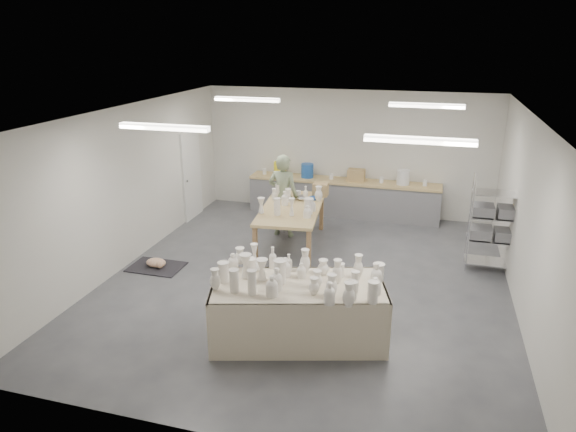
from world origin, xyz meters
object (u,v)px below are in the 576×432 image
(drying_table, at_px, (298,308))
(red_stool, at_px, (287,220))
(work_table, at_px, (295,206))
(potter, at_px, (283,196))

(drying_table, distance_m, red_stool, 4.36)
(drying_table, xyz_separation_m, work_table, (-0.94, 3.37, 0.39))
(work_table, xyz_separation_m, potter, (-0.40, 0.49, 0.04))
(drying_table, height_order, work_table, drying_table)
(potter, height_order, red_stool, potter)
(work_table, bearing_deg, red_stool, 112.02)
(drying_table, bearing_deg, work_table, 89.75)
(drying_table, distance_m, work_table, 3.52)
(red_stool, bearing_deg, potter, -90.00)
(red_stool, bearing_deg, drying_table, -71.95)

